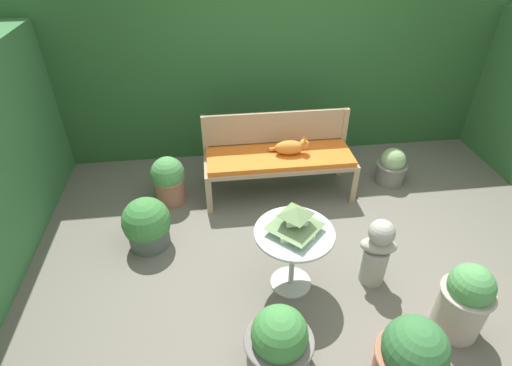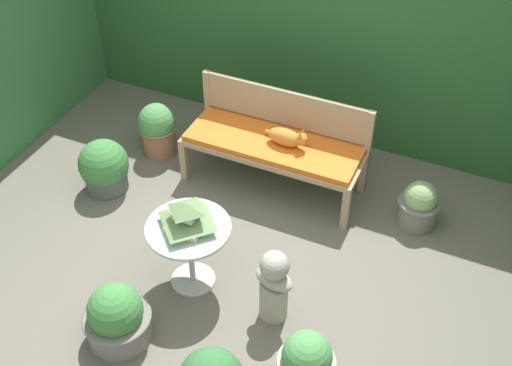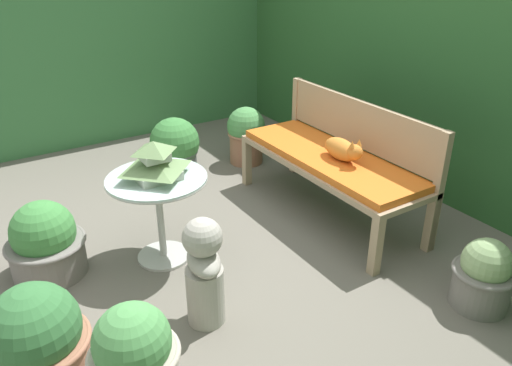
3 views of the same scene
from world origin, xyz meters
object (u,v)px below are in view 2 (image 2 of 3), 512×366
object	(u,v)px
garden_bench	(273,147)
potted_plant_table_far	(419,205)
garden_bust	(274,285)
potted_plant_patio_mid	(104,168)
cat	(287,137)
pagoda_birdhouse	(187,217)
potted_plant_path_edge	(158,129)
potted_plant_hedge_corner	(117,318)
patio_table	(189,239)

from	to	relation	value
garden_bench	potted_plant_table_far	distance (m)	1.31
potted_plant_table_far	garden_bust	bearing A→B (deg)	-117.75
potted_plant_patio_mid	cat	bearing A→B (deg)	24.24
pagoda_birdhouse	potted_plant_table_far	bearing A→B (deg)	43.43
potted_plant_path_edge	potted_plant_table_far	size ratio (longest dim) A/B	1.24
garden_bench	pagoda_birdhouse	xyz separation A→B (m)	(-0.11, -1.28, 0.26)
pagoda_birdhouse	potted_plant_table_far	distance (m)	1.99
potted_plant_hedge_corner	potted_plant_path_edge	bearing A→B (deg)	113.04
garden_bust	potted_plant_table_far	bearing A→B (deg)	75.26
garden_bust	potted_plant_table_far	size ratio (longest dim) A/B	1.49
pagoda_birdhouse	cat	bearing A→B (deg)	79.68
patio_table	pagoda_birdhouse	xyz separation A→B (m)	(0.00, 0.00, 0.23)
potted_plant_path_edge	potted_plant_table_far	xyz separation A→B (m)	(2.45, 0.05, -0.07)
garden_bench	potted_plant_table_far	xyz separation A→B (m)	(1.29, 0.05, -0.22)
cat	potted_plant_patio_mid	world-z (taller)	cat
garden_bench	cat	world-z (taller)	cat
patio_table	garden_bust	xyz separation A→B (m)	(0.68, -0.04, -0.13)
potted_plant_hedge_corner	patio_table	bearing A→B (deg)	71.59
garden_bench	cat	distance (m)	0.19
potted_plant_path_edge	potted_plant_patio_mid	bearing A→B (deg)	-104.61
garden_bench	patio_table	world-z (taller)	patio_table
cat	patio_table	size ratio (longest dim) A/B	0.66
potted_plant_hedge_corner	cat	bearing A→B (deg)	76.87
pagoda_birdhouse	garden_bust	world-z (taller)	pagoda_birdhouse
garden_bench	patio_table	distance (m)	1.29
potted_plant_table_far	potted_plant_patio_mid	size ratio (longest dim) A/B	0.86
potted_plant_patio_mid	potted_plant_path_edge	bearing A→B (deg)	75.39
patio_table	potted_plant_path_edge	xyz separation A→B (m)	(-1.04, 1.27, -0.18)
garden_bench	garden_bust	distance (m)	1.44
patio_table	garden_bust	size ratio (longest dim) A/B	0.98
garden_bench	pagoda_birdhouse	bearing A→B (deg)	-95.08
patio_table	pagoda_birdhouse	size ratio (longest dim) A/B	1.81
garden_bench	potted_plant_patio_mid	world-z (taller)	potted_plant_patio_mid
patio_table	potted_plant_hedge_corner	bearing A→B (deg)	-108.41
cat	potted_plant_hedge_corner	distance (m)	2.03
garden_bench	cat	size ratio (longest dim) A/B	3.85
garden_bench	potted_plant_path_edge	distance (m)	1.17
potted_plant_path_edge	potted_plant_patio_mid	xyz separation A→B (m)	(-0.17, -0.64, -0.04)
pagoda_birdhouse	garden_bench	bearing A→B (deg)	84.92
pagoda_birdhouse	potted_plant_path_edge	world-z (taller)	pagoda_birdhouse
pagoda_birdhouse	potted_plant_table_far	world-z (taller)	pagoda_birdhouse
garden_bench	potted_plant_hedge_corner	bearing A→B (deg)	-99.76
potted_plant_patio_mid	pagoda_birdhouse	bearing A→B (deg)	-27.78
potted_plant_patio_mid	garden_bust	bearing A→B (deg)	-19.65
potted_plant_hedge_corner	potted_plant_table_far	xyz separation A→B (m)	(1.62, 1.99, -0.02)
garden_bust	potted_plant_hedge_corner	size ratio (longest dim) A/B	1.29
patio_table	potted_plant_table_far	bearing A→B (deg)	43.43
patio_table	potted_plant_patio_mid	world-z (taller)	patio_table
pagoda_birdhouse	potted_plant_path_edge	size ratio (longest dim) A/B	0.65
potted_plant_table_far	potted_plant_patio_mid	xyz separation A→B (m)	(-2.61, -0.69, 0.03)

